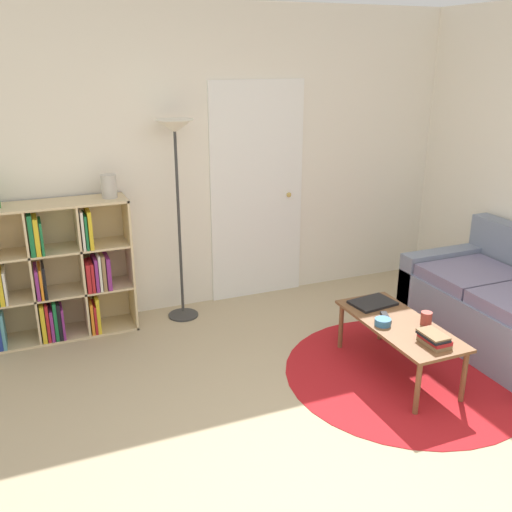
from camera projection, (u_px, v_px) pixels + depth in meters
ground_plane at (381, 494)px, 3.00m from camera, size 14.00×14.00×0.00m
wall_back at (213, 163)px, 4.97m from camera, size 7.57×0.11×2.60m
rug at (406, 373)px, 4.13m from camera, size 1.74×1.74×0.01m
bookshelf at (50, 275)px, 4.52m from camera, size 1.17×0.34×1.11m
floor_lamp at (176, 152)px, 4.56m from camera, size 0.31×0.31×1.70m
couch at (510, 309)px, 4.49m from camera, size 0.90×1.51×0.85m
coffee_table at (399, 328)px, 4.03m from camera, size 0.45×1.03×0.40m
laptop at (373, 303)px, 4.32m from camera, size 0.35×0.27×0.02m
bowl at (383, 322)px, 3.98m from camera, size 0.11×0.11×0.05m
book_stack_on_table at (434, 339)px, 3.71m from camera, size 0.14×0.22×0.08m
cup at (426, 318)px, 3.98m from camera, size 0.08×0.08×0.09m
remote at (386, 317)px, 4.08m from camera, size 0.10×0.17×0.02m
vase_on_shelf at (109, 186)px, 4.48m from camera, size 0.12×0.12×0.18m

